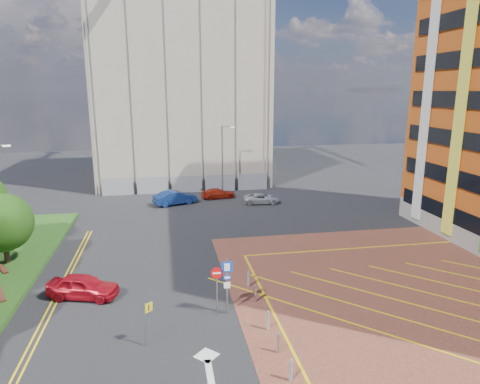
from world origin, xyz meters
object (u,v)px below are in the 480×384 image
object	(u,v)px
tree_c	(2,223)
car_silver_back	(262,199)
car_red_back	(218,193)
warning_sign	(146,319)
car_blue_back	(175,198)
car_red_left	(83,286)
lamp_back	(223,158)
sign_cluster	(223,281)

from	to	relation	value
tree_c	car_silver_back	size ratio (longest dim) A/B	1.26
car_red_back	car_silver_back	size ratio (longest dim) A/B	0.99
warning_sign	car_blue_back	world-z (taller)	warning_sign
car_red_left	car_blue_back	xyz separation A→B (m)	(5.98, 20.32, 0.05)
lamp_back	car_blue_back	bearing A→B (deg)	-149.54
car_silver_back	lamp_back	bearing A→B (deg)	42.04
tree_c	lamp_back	xyz separation A→B (m)	(17.58, 18.00, 1.17)
lamp_back	car_red_left	size ratio (longest dim) A/B	1.94
car_blue_back	car_red_back	xyz separation A→B (m)	(4.87, 1.89, -0.19)
tree_c	car_red_back	xyz separation A→B (m)	(16.80, 16.57, -2.64)
car_silver_back	sign_cluster	bearing A→B (deg)	166.51
car_red_back	sign_cluster	bearing A→B (deg)	164.09
warning_sign	car_silver_back	world-z (taller)	warning_sign
car_blue_back	car_silver_back	size ratio (longest dim) A/B	1.18
sign_cluster	car_red_left	bearing A→B (deg)	156.75
sign_cluster	car_red_back	size ratio (longest dim) A/B	0.84
tree_c	sign_cluster	xyz separation A→B (m)	(13.80, -9.02, -1.24)
tree_c	car_blue_back	distance (m)	19.07
car_red_left	car_blue_back	bearing A→B (deg)	0.23
lamp_back	car_red_back	bearing A→B (deg)	-118.39
lamp_back	car_red_left	distance (m)	26.60
car_red_back	car_silver_back	bearing A→B (deg)	-135.47
lamp_back	car_silver_back	bearing A→B (deg)	-52.50
car_red_left	car_blue_back	distance (m)	21.18
car_red_left	car_red_back	xyz separation A→B (m)	(10.86, 22.21, -0.15)
tree_c	lamp_back	world-z (taller)	lamp_back
lamp_back	car_blue_back	size ratio (longest dim) A/B	1.76
warning_sign	car_blue_back	xyz separation A→B (m)	(2.13, 25.98, -0.68)
car_red_back	car_silver_back	distance (m)	5.32
lamp_back	sign_cluster	world-z (taller)	lamp_back
lamp_back	car_silver_back	size ratio (longest dim) A/B	2.06
car_silver_back	warning_sign	bearing A→B (deg)	159.98
car_blue_back	car_red_back	distance (m)	5.23
tree_c	car_red_back	size ratio (longest dim) A/B	1.28
car_red_left	car_silver_back	distance (m)	24.35
sign_cluster	car_blue_back	bearing A→B (deg)	94.50
car_red_left	car_red_back	bearing A→B (deg)	-9.42
car_red_left	car_silver_back	world-z (taller)	car_red_left
tree_c	car_blue_back	size ratio (longest dim) A/B	1.08
sign_cluster	warning_sign	xyz separation A→B (m)	(-3.99, -2.29, -0.52)
car_red_left	car_red_back	size ratio (longest dim) A/B	1.08
car_red_left	car_silver_back	xyz separation A→B (m)	(15.15, 19.06, -0.16)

